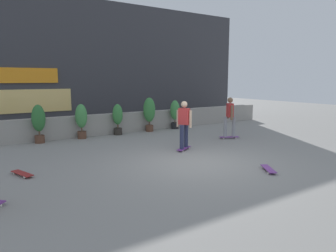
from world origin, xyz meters
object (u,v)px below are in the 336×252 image
object	(u,v)px
skater_mid_plaza	(184,123)
skateboard_aside	(22,173)
potted_plant_1	(81,119)
potted_plant_3	(149,112)
potted_plant_2	(118,118)
skateboard_near_camera	(268,169)
potted_plant_0	(39,121)
skater_by_wall_left	(230,116)
potted_plant_4	(175,113)

from	to	relation	value
skater_mid_plaza	skateboard_aside	world-z (taller)	skater_mid_plaza
potted_plant_1	skateboard_aside	xyz separation A→B (m)	(-2.92, -4.10, -0.76)
potted_plant_3	potted_plant_2	bearing A→B (deg)	180.00
potted_plant_3	skateboard_near_camera	xyz separation A→B (m)	(-0.59, -7.30, -0.87)
skateboard_near_camera	potted_plant_3	bearing A→B (deg)	85.41
potted_plant_1	skateboard_near_camera	distance (m)	7.80
potted_plant_1	skateboard_near_camera	xyz separation A→B (m)	(2.63, -7.30, -0.76)
potted_plant_0	skater_mid_plaza	distance (m)	5.61
potted_plant_2	skater_by_wall_left	xyz separation A→B (m)	(3.45, -3.36, 0.18)
potted_plant_2	potted_plant_4	xyz separation A→B (m)	(3.06, -0.00, 0.04)
potted_plant_2	potted_plant_3	xyz separation A→B (m)	(1.60, 0.00, 0.17)
potted_plant_0	potted_plant_1	xyz separation A→B (m)	(1.65, -0.00, -0.04)
skater_by_wall_left	potted_plant_1	bearing A→B (deg)	146.45
potted_plant_1	potted_plant_4	xyz separation A→B (m)	(4.68, 0.00, -0.02)
skater_by_wall_left	skateboard_near_camera	world-z (taller)	skater_by_wall_left
potted_plant_2	potted_plant_4	distance (m)	3.06
potted_plant_4	skateboard_aside	world-z (taller)	potted_plant_4
skater_mid_plaza	potted_plant_4	bearing A→B (deg)	58.89
potted_plant_3	skater_by_wall_left	world-z (taller)	skater_by_wall_left
skateboard_aside	potted_plant_0	bearing A→B (deg)	72.77
potted_plant_1	potted_plant_2	bearing A→B (deg)	0.00
potted_plant_1	potted_plant_3	size ratio (longest dim) A/B	0.90
potted_plant_3	skater_mid_plaza	size ratio (longest dim) A/B	0.94
skater_by_wall_left	skateboard_aside	distance (m)	8.07
potted_plant_2	potted_plant_3	distance (m)	1.61
potted_plant_4	skater_mid_plaza	size ratio (longest dim) A/B	0.83
potted_plant_3	skater_by_wall_left	bearing A→B (deg)	-61.20
skateboard_near_camera	skater_mid_plaza	bearing A→B (deg)	96.99
skateboard_aside	potted_plant_3	bearing A→B (deg)	33.73
potted_plant_1	skater_by_wall_left	bearing A→B (deg)	-33.55
potted_plant_0	potted_plant_4	world-z (taller)	potted_plant_0
potted_plant_1	skateboard_aside	world-z (taller)	potted_plant_1
potted_plant_2	potted_plant_4	world-z (taller)	potted_plant_4
potted_plant_0	skateboard_near_camera	size ratio (longest dim) A/B	1.90
potted_plant_3	skateboard_aside	size ratio (longest dim) A/B	1.93
potted_plant_0	potted_plant_4	size ratio (longest dim) A/B	1.06
potted_plant_0	skater_mid_plaza	size ratio (longest dim) A/B	0.87
potted_plant_0	skater_by_wall_left	world-z (taller)	skater_by_wall_left
skateboard_aside	potted_plant_2	bearing A→B (deg)	42.10
skateboard_aside	skater_mid_plaza	bearing A→B (deg)	0.62
potted_plant_0	potted_plant_2	bearing A→B (deg)	0.00
potted_plant_0	potted_plant_3	xyz separation A→B (m)	(4.87, 0.00, 0.07)
potted_plant_0	skateboard_aside	distance (m)	4.37
potted_plant_3	potted_plant_0	bearing A→B (deg)	180.00
potted_plant_4	skateboard_near_camera	size ratio (longest dim) A/B	1.80
potted_plant_3	skater_mid_plaza	xyz separation A→B (m)	(-0.99, -4.05, 0.01)
potted_plant_3	skateboard_near_camera	bearing A→B (deg)	-94.59
potted_plant_1	skater_mid_plaza	size ratio (longest dim) A/B	0.84
skater_by_wall_left	skateboard_aside	world-z (taller)	skater_by_wall_left
potted_plant_2	skateboard_aside	world-z (taller)	potted_plant_2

